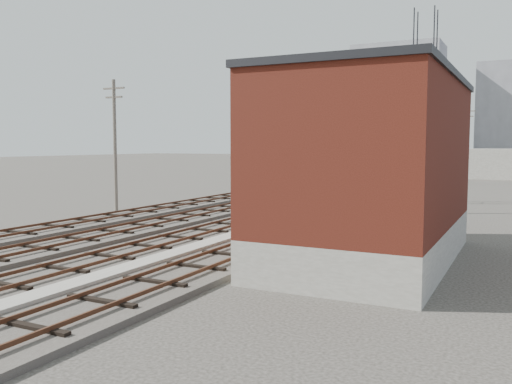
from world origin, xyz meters
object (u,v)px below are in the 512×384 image
Objects in this scene: signal_mast at (248,200)px; car_silver at (286,178)px; site_trailer at (311,176)px; car_grey at (285,177)px; car_red at (259,178)px; switch_stand at (309,189)px.

signal_mast reaches higher than car_silver.
signal_mast is 42.77m from car_silver.
signal_mast is at bearing -166.85° from car_silver.
site_trailer reaches higher than car_grey.
car_red is at bearing -175.55° from site_trailer.
car_silver is at bearing 111.53° from signal_mast.
car_silver is (-4.46, 3.78, -0.53)m from site_trailer.
car_red reaches higher than switch_stand.
signal_mast is 3.45× the size of switch_stand.
signal_mast is 37.71m from site_trailer.
signal_mast is at bearing -55.98° from site_trailer.
site_trailer is at bearing -78.96° from car_red.
site_trailer is at bearing -141.83° from car_grey.
signal_mast is 0.96× the size of car_silver.
switch_stand is at bearing -111.79° from car_red.
site_trailer is 5.87m from car_silver.
site_trailer reaches higher than car_silver.
car_silver is (-7.42, 12.10, 0.15)m from switch_stand.
switch_stand is at bearing 106.62° from signal_mast.
car_red is at bearing 115.71° from signal_mast.
site_trailer is 1.45× the size of car_silver.
car_grey is (-5.81, 6.47, -0.61)m from site_trailer.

